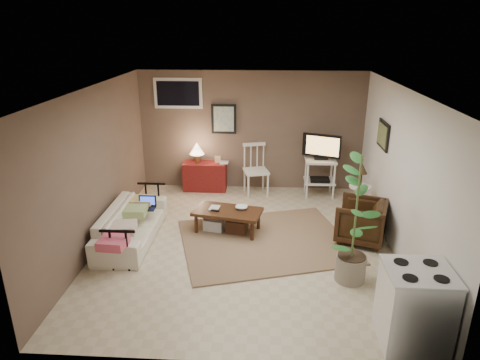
# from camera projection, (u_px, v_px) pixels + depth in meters

# --- Properties ---
(floor) EXTENTS (5.00, 5.00, 0.00)m
(floor) POSITION_uv_depth(u_px,v_px,m) (245.00, 244.00, 6.70)
(floor) COLOR #C1B293
(floor) RESTS_ON ground
(art_back) EXTENTS (0.50, 0.03, 0.60)m
(art_back) POSITION_uv_depth(u_px,v_px,m) (224.00, 119.00, 8.55)
(art_back) COLOR black
(art_right) EXTENTS (0.03, 0.60, 0.45)m
(art_right) POSITION_uv_depth(u_px,v_px,m) (383.00, 135.00, 7.03)
(art_right) COLOR black
(window) EXTENTS (0.96, 0.03, 0.60)m
(window) POSITION_uv_depth(u_px,v_px,m) (178.00, 93.00, 8.42)
(window) COLOR silver
(rug) EXTENTS (3.01, 2.67, 0.02)m
(rug) POSITION_uv_depth(u_px,v_px,m) (265.00, 241.00, 6.76)
(rug) COLOR #80664A
(rug) RESTS_ON floor
(coffee_table) EXTENTS (1.18, 0.78, 0.41)m
(coffee_table) POSITION_uv_depth(u_px,v_px,m) (227.00, 219.00, 7.01)
(coffee_table) COLOR #3D2310
(coffee_table) RESTS_ON floor
(sofa) EXTENTS (0.54, 1.86, 0.73)m
(sofa) POSITION_uv_depth(u_px,v_px,m) (131.00, 219.00, 6.71)
(sofa) COLOR silver
(sofa) RESTS_ON floor
(sofa_pillows) EXTENTS (0.36, 1.77, 0.13)m
(sofa_pillows) POSITION_uv_depth(u_px,v_px,m) (129.00, 220.00, 6.48)
(sofa_pillows) COLOR beige
(sofa_pillows) RESTS_ON sofa
(sofa_end_rails) EXTENTS (0.50, 1.86, 0.63)m
(sofa_end_rails) POSITION_uv_depth(u_px,v_px,m) (138.00, 222.00, 6.72)
(sofa_end_rails) COLOR black
(sofa_end_rails) RESTS_ON floor
(laptop) EXTENTS (0.29, 0.21, 0.20)m
(laptop) POSITION_uv_depth(u_px,v_px,m) (147.00, 204.00, 6.97)
(laptop) COLOR black
(laptop) RESTS_ON sofa
(red_console) EXTENTS (0.87, 0.39, 1.01)m
(red_console) POSITION_uv_depth(u_px,v_px,m) (204.00, 174.00, 8.77)
(red_console) COLOR maroon
(red_console) RESTS_ON floor
(spindle_chair) EXTENTS (0.55, 0.55, 1.01)m
(spindle_chair) POSITION_uv_depth(u_px,v_px,m) (256.00, 171.00, 8.53)
(spindle_chair) COLOR silver
(spindle_chair) RESTS_ON floor
(tv_stand) EXTENTS (0.72, 0.48, 1.25)m
(tv_stand) POSITION_uv_depth(u_px,v_px,m) (320.00, 164.00, 8.37)
(tv_stand) COLOR silver
(tv_stand) RESTS_ON floor
(side_table) EXTENTS (0.38, 0.38, 1.01)m
(side_table) POSITION_uv_depth(u_px,v_px,m) (360.00, 185.00, 7.38)
(side_table) COLOR silver
(side_table) RESTS_ON floor
(armchair) EXTENTS (0.86, 0.89, 0.74)m
(armchair) POSITION_uv_depth(u_px,v_px,m) (361.00, 219.00, 6.68)
(armchair) COLOR black
(armchair) RESTS_ON floor
(potted_plant) EXTENTS (0.44, 0.44, 1.78)m
(potted_plant) POSITION_uv_depth(u_px,v_px,m) (356.00, 216.00, 5.44)
(potted_plant) COLOR gray
(potted_plant) RESTS_ON floor
(stove) EXTENTS (0.68, 0.64, 0.89)m
(stove) POSITION_uv_depth(u_px,v_px,m) (415.00, 307.00, 4.50)
(stove) COLOR white
(stove) RESTS_ON floor
(bowl) EXTENTS (0.20, 0.06, 0.20)m
(bowl) POSITION_uv_depth(u_px,v_px,m) (242.00, 203.00, 6.97)
(bowl) COLOR #3D2310
(bowl) RESTS_ON coffee_table
(book_table) EXTENTS (0.16, 0.04, 0.22)m
(book_table) POSITION_uv_depth(u_px,v_px,m) (210.00, 202.00, 7.00)
(book_table) COLOR #3D2310
(book_table) RESTS_ON coffee_table
(book_console) EXTENTS (0.17, 0.03, 0.23)m
(book_console) POSITION_uv_depth(u_px,v_px,m) (220.00, 158.00, 8.63)
(book_console) COLOR #3D2310
(book_console) RESTS_ON red_console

